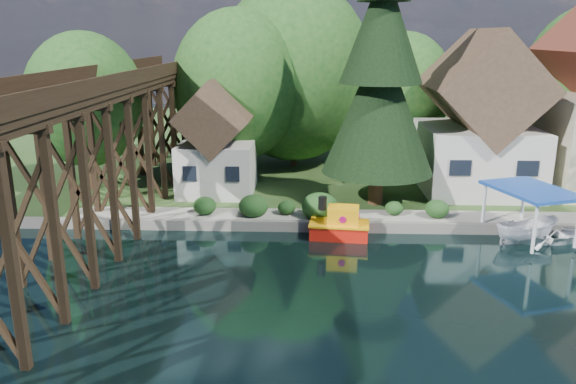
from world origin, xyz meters
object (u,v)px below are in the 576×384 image
Objects in this scene: trestle_bridge at (91,150)px; shed at (217,145)px; tugboat at (340,225)px; boat_white_a at (549,233)px; boat_canopy at (528,219)px; conifer at (381,73)px; house_left at (479,124)px.

trestle_bridge is 5.63× the size of shed.
tugboat is 0.79× the size of boat_white_a.
trestle_bridge is 23.77m from boat_canopy.
conifer reaches higher than shed.
house_left is 18.11m from shed.
trestle_bridge is 14.04m from tugboat.
shed is 1.40× the size of boat_canopy.
trestle_bridge is at bearing -118.19° from shed.
conifer is 4.94× the size of tugboat.
conifer reaches higher than boat_canopy.
conifer is at bearing 63.72° from tugboat.
trestle_bridge reaches higher than boat_canopy.
boat_canopy is (23.37, 1.54, -4.02)m from trestle_bridge.
boat_white_a is at bearing -20.77° from shed.
tugboat is at bearing -137.80° from house_left.
house_left is 1.40× the size of shed.
conifer is 12.06m from boat_canopy.
house_left is 0.64× the size of conifer.
conifer reaches higher than house_left.
trestle_bridge is at bearing -171.89° from tugboat.
boat_canopy is at bearing -35.14° from conifer.
boat_canopy is (0.37, -9.29, -3.81)m from house_left.
shed reaches higher than boat_white_a.
boat_white_a is at bearing -0.18° from tugboat.
conifer reaches higher than tugboat.
house_left is 9.08m from conifer.
conifer is (-7.36, -3.85, 3.68)m from house_left.
trestle_bridge is 10.01× the size of boat_white_a.
house_left is at bearing 4.77° from shed.
tugboat is at bearing 84.47° from boat_white_a.
boat_white_a is (11.64, -0.04, -0.27)m from tugboat.
boat_canopy reaches higher than tugboat.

